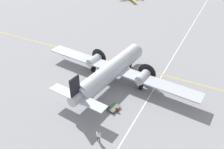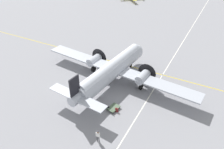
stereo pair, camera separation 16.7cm
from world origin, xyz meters
name	(u,v)px [view 1 (the left image)]	position (x,y,z in m)	size (l,w,h in m)	color
ground_plane	(112,83)	(0.00, 0.00, 0.00)	(300.00, 300.00, 0.00)	gray
apron_line_eastwest	(128,66)	(0.00, 5.99, 0.00)	(120.00, 0.16, 0.01)	gold
apron_line_northsouth	(150,95)	(6.27, 0.00, 0.00)	(0.16, 120.00, 0.01)	silver
airliner_main	(113,69)	(0.04, 0.41, 2.48)	(26.36, 17.67, 5.65)	#ADB2BC
crew_foreground	(98,135)	(3.91, -10.65, 1.04)	(0.56, 0.28, 1.66)	#2D2D33
suitcase_near_door	(117,110)	(3.56, -5.38, 0.30)	(0.40, 0.16, 0.63)	maroon
suitcase_upright_spare	(108,108)	(2.40, -5.62, 0.30)	(0.43, 0.12, 0.63)	#232328
baggage_cart	(114,108)	(2.97, -5.18, 0.28)	(1.54, 1.89, 0.56)	#4C6047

